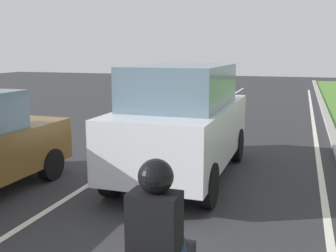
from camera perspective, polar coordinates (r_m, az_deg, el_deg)
ground_plane at (r=13.11m, az=4.02°, el=-0.79°), size 60.00×60.00×0.00m
lane_line_center at (r=13.30m, az=1.10°, el=-0.59°), size 0.12×32.00×0.01m
lane_line_right_edge at (r=12.75m, az=19.92°, el=-1.71°), size 0.12×32.00×0.01m
curb_right at (r=12.77m, az=22.18°, el=-1.58°), size 0.24×48.00×0.12m
car_suv_ahead at (r=8.22m, az=2.07°, el=0.74°), size 1.97×4.50×2.28m
rider_person at (r=3.32m, az=-1.68°, el=-13.84°), size 0.51×0.40×1.16m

